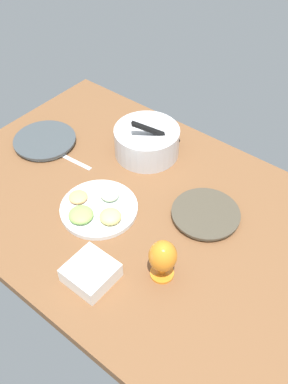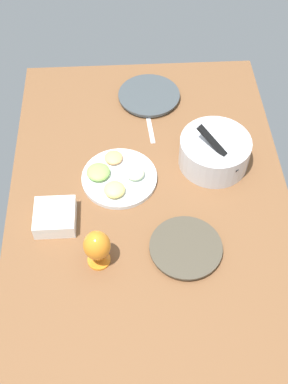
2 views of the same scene
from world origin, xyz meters
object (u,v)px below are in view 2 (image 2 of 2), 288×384
(dinner_plate_left, at_px, (149,96))
(hurricane_glass_orange, at_px, (97,246))
(dinner_plate_right, at_px, (186,248))
(mixing_bowl, at_px, (215,151))
(fruit_platter, at_px, (117,177))
(square_bowl_white, at_px, (55,216))

(dinner_plate_left, bearing_deg, hurricane_glass_orange, -15.19)
(dinner_plate_right, distance_m, mixing_bowl, 0.42)
(fruit_platter, bearing_deg, dinner_plate_left, 161.90)
(dinner_plate_right, xyz_separation_m, square_bowl_white, (-0.14, -0.45, 0.02))
(dinner_plate_left, relative_size, fruit_platter, 0.93)
(mixing_bowl, xyz_separation_m, hurricane_glass_orange, (0.42, -0.44, 0.03))
(mixing_bowl, xyz_separation_m, fruit_platter, (0.07, -0.37, -0.05))
(square_bowl_white, bearing_deg, hurricane_glass_orange, 42.55)
(dinner_plate_right, bearing_deg, mixing_bowl, 159.23)
(dinner_plate_left, bearing_deg, dinner_plate_right, 5.84)
(mixing_bowl, bearing_deg, dinner_plate_right, -20.77)
(dinner_plate_right, height_order, fruit_platter, fruit_platter)
(dinner_plate_left, distance_m, mixing_bowl, 0.45)
(dinner_plate_left, height_order, square_bowl_white, square_bowl_white)
(dinner_plate_right, xyz_separation_m, mixing_bowl, (-0.39, 0.15, 0.05))
(dinner_plate_left, distance_m, hurricane_glass_orange, 0.83)
(fruit_platter, bearing_deg, hurricane_glass_orange, -11.29)
(hurricane_glass_orange, distance_m, square_bowl_white, 0.23)
(dinner_plate_left, height_order, fruit_platter, fruit_platter)
(hurricane_glass_orange, bearing_deg, dinner_plate_right, 94.95)
(hurricane_glass_orange, bearing_deg, mixing_bowl, 133.16)
(dinner_plate_left, bearing_deg, square_bowl_white, -30.36)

